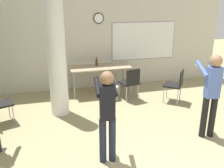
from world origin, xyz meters
TOP-DOWN VIEW (x-y plane):
  - wall_back at (0.03, 5.06)m, footprint 8.00×0.15m
  - support_pillar at (-1.23, 3.39)m, footprint 0.42×0.42m
  - folding_table at (-0.02, 4.48)m, footprint 1.69×0.73m
  - bottle_on_table at (-0.09, 4.60)m, footprint 0.07×0.07m
  - waste_bin at (0.20, 3.91)m, footprint 0.32×0.32m
  - chair_table_right at (0.64, 3.75)m, footprint 0.53×0.53m
  - chair_mid_room at (1.72, 3.30)m, footprint 0.62×0.62m
  - person_playing_side at (1.49, 1.60)m, footprint 0.45×0.67m
  - person_playing_front at (-0.59, 1.32)m, footprint 0.39×0.63m

SIDE VIEW (x-z plane):
  - waste_bin at x=0.20m, z-range 0.00..0.35m
  - chair_table_right at x=0.64m, z-range 0.08..0.95m
  - chair_mid_room at x=1.72m, z-range 0.08..0.95m
  - folding_table at x=-0.02m, z-range 0.34..1.11m
  - bottle_on_table at x=-0.09m, z-range 0.75..0.99m
  - person_playing_front at x=-0.59m, z-range 0.14..1.71m
  - person_playing_side at x=1.49m, z-range 0.15..1.79m
  - wall_back at x=0.03m, z-range 0.00..2.80m
  - support_pillar at x=-1.23m, z-range 0.00..2.80m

